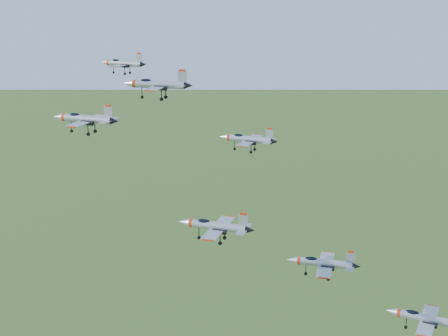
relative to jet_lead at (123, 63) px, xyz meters
The scene contains 7 objects.
jet_lead is the anchor object (origin of this frame).
jet_left_high 23.38m from the jet_lead, 37.70° to the right, with size 12.90×10.95×3.50m.
jet_right_high 42.39m from the jet_lead, 59.91° to the right, with size 10.83×9.08×2.90m.
jet_left_low 36.95m from the jet_lead, 15.57° to the right, with size 11.06×9.21×2.96m.
jet_right_low 49.69m from the jet_lead, 35.18° to the right, with size 12.52×10.51×3.36m.
jet_trail 60.10m from the jet_lead, 16.57° to the right, with size 11.99×10.17×3.25m.
jet_extra 76.82m from the jet_lead, ahead, with size 12.78×10.57×3.42m.
Camera 1 is at (56.18, -89.88, 157.67)m, focal length 50.00 mm.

